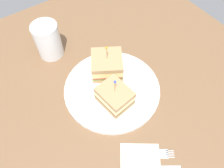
{
  "coord_description": "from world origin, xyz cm",
  "views": [
    {
      "loc": [
        18.75,
        27.27,
        53.22
      ],
      "look_at": [
        0.0,
        0.0,
        3.21
      ],
      "focal_mm": 35.15,
      "sensor_mm": 36.0,
      "label": 1
    }
  ],
  "objects_px": {
    "drink_glass": "(48,41)",
    "fork": "(156,154)",
    "sandwich_half_front": "(115,96)",
    "sandwich_half_back": "(107,65)",
    "napkin": "(140,161)",
    "plate": "(112,89)"
  },
  "relations": [
    {
      "from": "drink_glass",
      "to": "napkin",
      "type": "distance_m",
      "value": 0.43
    },
    {
      "from": "sandwich_half_front",
      "to": "drink_glass",
      "type": "distance_m",
      "value": 0.27
    },
    {
      "from": "sandwich_half_front",
      "to": "fork",
      "type": "distance_m",
      "value": 0.17
    },
    {
      "from": "napkin",
      "to": "fork",
      "type": "xyz_separation_m",
      "value": [
        -0.04,
        0.01,
        0.0
      ]
    },
    {
      "from": "sandwich_half_back",
      "to": "sandwich_half_front",
      "type": "bearing_deg",
      "value": 67.31
    },
    {
      "from": "sandwich_half_front",
      "to": "fork",
      "type": "relative_size",
      "value": 0.96
    },
    {
      "from": "sandwich_half_back",
      "to": "drink_glass",
      "type": "relative_size",
      "value": 1.06
    },
    {
      "from": "drink_glass",
      "to": "fork",
      "type": "distance_m",
      "value": 0.44
    },
    {
      "from": "sandwich_half_back",
      "to": "fork",
      "type": "distance_m",
      "value": 0.27
    },
    {
      "from": "sandwich_half_front",
      "to": "napkin",
      "type": "xyz_separation_m",
      "value": [
        0.04,
        0.16,
        -0.04
      ]
    },
    {
      "from": "sandwich_half_front",
      "to": "napkin",
      "type": "height_order",
      "value": "sandwich_half_front"
    },
    {
      "from": "napkin",
      "to": "plate",
      "type": "bearing_deg",
      "value": -105.81
    },
    {
      "from": "sandwich_half_back",
      "to": "fork",
      "type": "height_order",
      "value": "sandwich_half_back"
    },
    {
      "from": "fork",
      "to": "sandwich_half_front",
      "type": "bearing_deg",
      "value": -89.27
    },
    {
      "from": "drink_glass",
      "to": "plate",
      "type": "bearing_deg",
      "value": 109.15
    },
    {
      "from": "drink_glass",
      "to": "fork",
      "type": "relative_size",
      "value": 1.1
    },
    {
      "from": "drink_glass",
      "to": "fork",
      "type": "xyz_separation_m",
      "value": [
        -0.06,
        0.43,
        -0.05
      ]
    },
    {
      "from": "drink_glass",
      "to": "fork",
      "type": "height_order",
      "value": "drink_glass"
    },
    {
      "from": "sandwich_half_front",
      "to": "sandwich_half_back",
      "type": "bearing_deg",
      "value": -112.69
    },
    {
      "from": "plate",
      "to": "drink_glass",
      "type": "height_order",
      "value": "drink_glass"
    },
    {
      "from": "napkin",
      "to": "sandwich_half_front",
      "type": "bearing_deg",
      "value": -103.42
    },
    {
      "from": "plate",
      "to": "drink_glass",
      "type": "relative_size",
      "value": 2.42
    }
  ]
}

